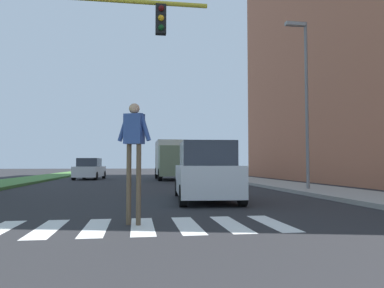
{
  "coord_description": "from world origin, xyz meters",
  "views": [
    {
      "loc": [
        0.32,
        1.24,
        1.24
      ],
      "look_at": [
        3.21,
        20.5,
        2.28
      ],
      "focal_mm": 34.75,
      "sensor_mm": 36.0,
      "label": 1
    }
  ],
  "objects": [
    {
      "name": "truck_box_delivery",
      "position": [
        3.09,
        30.59,
        1.63
      ],
      "size": [
        2.4,
        6.2,
        3.1
      ],
      "color": "gray",
      "rests_on": "ground_plane"
    },
    {
      "name": "street_lamp_right",
      "position": [
        7.77,
        16.81,
        4.59
      ],
      "size": [
        1.02,
        0.24,
        7.5
      ],
      "color": "slate",
      "rests_on": "sidewalk_right"
    },
    {
      "name": "ground_plane",
      "position": [
        0.0,
        30.0,
        0.0
      ],
      "size": [
        140.0,
        140.0,
        0.0
      ],
      "primitive_type": "plane",
      "color": "#262628"
    },
    {
      "name": "crosswalk",
      "position": [
        0.0,
        8.75,
        0.0
      ],
      "size": [
        6.75,
        2.2,
        0.01
      ],
      "color": "silver",
      "rests_on": "ground_plane"
    },
    {
      "name": "sedan_midblock",
      "position": [
        -3.37,
        31.9,
        0.78
      ],
      "size": [
        2.25,
        4.39,
        1.69
      ],
      "color": "silver",
      "rests_on": "ground_plane"
    },
    {
      "name": "suv_crossing",
      "position": [
        2.66,
        13.68,
        0.93
      ],
      "size": [
        2.26,
        4.72,
        1.97
      ],
      "color": "silver",
      "rests_on": "ground_plane"
    },
    {
      "name": "pedestrian_performer",
      "position": [
        0.27,
        8.94,
        1.66
      ],
      "size": [
        0.71,
        0.4,
        2.49
      ],
      "color": "brown",
      "rests_on": "ground_plane"
    },
    {
      "name": "sidewalk_right",
      "position": [
        8.36,
        28.0,
        0.07
      ],
      "size": [
        3.0,
        64.0,
        0.15
      ],
      "primitive_type": "cube",
      "color": "#9E9991",
      "rests_on": "ground_plane"
    },
    {
      "name": "median_strip",
      "position": [
        -7.51,
        28.0,
        0.07
      ],
      "size": [
        3.27,
        64.0,
        0.15
      ],
      "primitive_type": "cube",
      "color": "#477A38",
      "rests_on": "ground_plane"
    }
  ]
}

